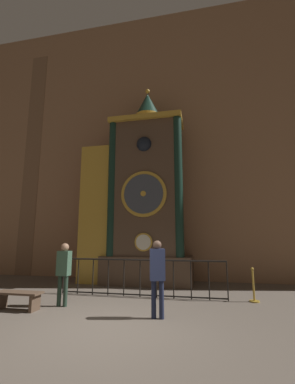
# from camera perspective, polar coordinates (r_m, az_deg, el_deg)

# --- Properties ---
(ground_plane) EXTENTS (28.00, 28.00, 0.00)m
(ground_plane) POSITION_cam_1_polar(r_m,az_deg,el_deg) (5.87, -9.65, -27.75)
(ground_plane) COLOR brown
(cathedral_back_wall) EXTENTS (24.00, 0.32, 13.16)m
(cathedral_back_wall) POSITION_cam_1_polar(r_m,az_deg,el_deg) (12.64, 1.65, 12.08)
(cathedral_back_wall) COLOR #936B4C
(cathedral_back_wall) RESTS_ON ground_plane
(clock_tower) EXTENTS (4.56, 1.77, 8.40)m
(clock_tower) POSITION_cam_1_polar(r_m,az_deg,el_deg) (10.78, -2.37, -1.42)
(clock_tower) COLOR brown
(clock_tower) RESTS_ON ground_plane
(railing_fence) EXTENTS (5.26, 0.05, 1.13)m
(railing_fence) POSITION_cam_1_polar(r_m,az_deg,el_deg) (8.40, -1.68, -18.13)
(railing_fence) COLOR black
(railing_fence) RESTS_ON ground_plane
(visitor_near) EXTENTS (0.35, 0.24, 1.64)m
(visitor_near) POSITION_cam_1_polar(r_m,az_deg,el_deg) (7.60, -18.12, -15.68)
(visitor_near) COLOR #213427
(visitor_near) RESTS_ON ground_plane
(visitor_far) EXTENTS (0.39, 0.31, 1.72)m
(visitor_far) POSITION_cam_1_polar(r_m,az_deg,el_deg) (6.21, 2.22, -17.11)
(visitor_far) COLOR #1B213A
(visitor_far) RESTS_ON ground_plane
(stanchion_post) EXTENTS (0.28, 0.28, 0.95)m
(stanchion_post) POSITION_cam_1_polar(r_m,az_deg,el_deg) (8.39, 22.54, -19.62)
(stanchion_post) COLOR #B28E33
(stanchion_post) RESTS_ON ground_plane
(visitor_bench) EXTENTS (1.21, 0.40, 0.44)m
(visitor_bench) POSITION_cam_1_polar(r_m,az_deg,el_deg) (7.73, -26.80, -20.13)
(visitor_bench) COLOR brown
(visitor_bench) RESTS_ON ground_plane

